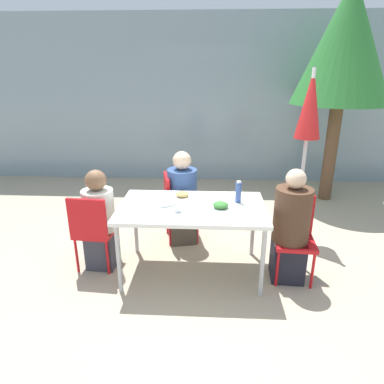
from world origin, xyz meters
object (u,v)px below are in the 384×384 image
Objects in this scene: person_left at (100,222)px; drinking_cup at (177,207)px; bottle at (238,192)px; tree_behind_left at (346,44)px; person_right at (291,230)px; chair_far at (175,203)px; chair_right at (294,231)px; person_far at (182,201)px; closed_umbrella at (309,118)px; salad_bowl at (165,202)px; chair_left at (93,227)px.

drinking_cup is at bearing -10.22° from person_left.
tree_behind_left reaches higher than bottle.
person_right is 1.38× the size of chair_far.
person_right is at bearing -115.29° from tree_behind_left.
bottle reaches higher than drinking_cup.
chair_right is at bearing 7.90° from drinking_cup.
person_far reaches higher than chair_right.
closed_umbrella is (1.48, 0.25, 0.98)m from person_far.
chair_right is at bearing 48.40° from chair_far.
salad_bowl is (-0.13, -0.67, 0.25)m from person_far.
chair_left is at bearing -143.67° from tree_behind_left.
closed_umbrella is 9.11× the size of bottle.
chair_far is at bearing -25.43° from chair_right.
person_right reaches higher than drinking_cup.
salad_bowl is (-0.15, 0.18, -0.02)m from drinking_cup.
chair_far is at bearing -29.11° from person_right.
person_far is 0.89m from drinking_cup.
closed_umbrella is 1.35m from bottle.
bottle reaches higher than chair_left.
bottle is 0.07× the size of tree_behind_left.
closed_umbrella is 1.99m from salad_bowl.
salad_bowl is 0.06× the size of tree_behind_left.
person_far is at bearing 91.55° from drinking_cup.
chair_far is at bearing 97.29° from drinking_cup.
chair_left is 4.51× the size of salad_bowl.
person_right is 3.22m from tree_behind_left.
chair_right is 1.42m from closed_umbrella.
drinking_cup is at bearing -11.09° from person_far.
person_far is at bearing -30.02° from person_right.
chair_right is 0.74× the size of person_far.
tree_behind_left is at bearing -111.76° from person_right.
chair_far is 0.94m from drinking_cup.
chair_left is 0.78× the size of person_left.
chair_right is at bearing -0.74° from salad_bowl.
chair_far is 0.74× the size of person_far.
chair_right is 0.26× the size of tree_behind_left.
tree_behind_left is (3.10, 2.25, 1.88)m from person_left.
person_far is 1.79m from closed_umbrella.
person_left is at bearing 58.14° from chair_left.
tree_behind_left reaches higher than chair_far.
person_right reaches higher than chair_far.
person_far is (-1.15, 0.76, -0.01)m from person_right.
salad_bowl is at bearing 1.01° from person_left.
person_far is at bearing 58.14° from chair_far.
chair_far is 1.89m from closed_umbrella.
person_left is at bearing 165.58° from drinking_cup.
person_far is 5.06× the size of bottle.
person_left is 1.50m from bottle.
person_right reaches higher than bottle.
person_left is at bearing -0.34° from person_right.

